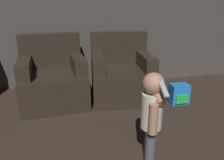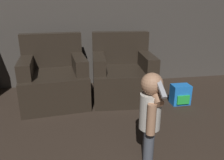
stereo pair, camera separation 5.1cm
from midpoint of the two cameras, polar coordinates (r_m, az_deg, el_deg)
wall_back at (r=3.64m, az=-3.31°, el=19.20°), size 8.40×0.05×2.60m
armchair_left at (r=3.10m, az=-15.55°, el=0.12°), size 0.92×0.92×0.91m
armchair_right at (r=3.17m, az=1.97°, el=1.24°), size 0.91×0.91×0.91m
person_toddler at (r=1.81m, az=9.66°, el=-8.07°), size 0.18×0.32×0.80m
toy_backpack at (r=3.12m, az=16.68°, el=-3.52°), size 0.25×0.19×0.27m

